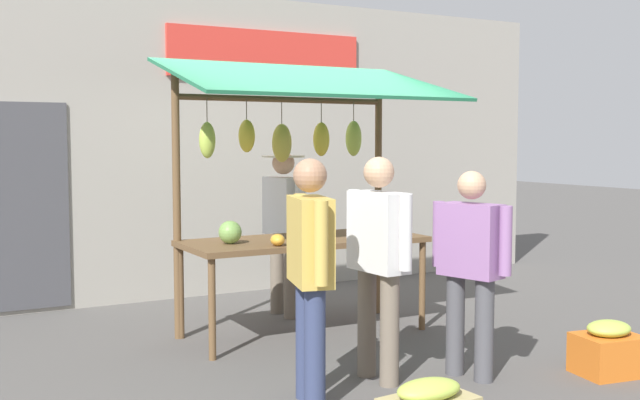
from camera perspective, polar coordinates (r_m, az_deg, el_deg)
name	(u,v)px	position (r m, az deg, el deg)	size (l,w,h in m)	color
ground_plane	(304,334)	(7.17, -1.17, -9.85)	(40.00, 40.00, 0.00)	#514F4C
street_backdrop	(211,146)	(8.93, -8.04, 3.96)	(9.00, 0.30, 3.40)	#9E998E
market_stall	(300,165)	(6.96, -1.45, 2.64)	(2.50, 1.46, 2.50)	brown
vendor_with_sunhat	(284,219)	(7.73, -2.71, -1.43)	(0.43, 0.70, 1.65)	#726656
shopper_in_striped_shirt	(378,252)	(5.64, 4.34, -3.85)	(0.26, 0.70, 1.65)	#726656
shopper_with_ponytail	(310,263)	(5.13, -0.73, -4.68)	(0.34, 0.68, 1.65)	navy
shopper_with_shopping_bag	(471,261)	(5.81, 11.07, -4.42)	(0.34, 0.65, 1.55)	#4C4C51
produce_crate_side	(608,350)	(6.32, 20.53, -10.33)	(0.52, 0.45, 0.41)	#D1661E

